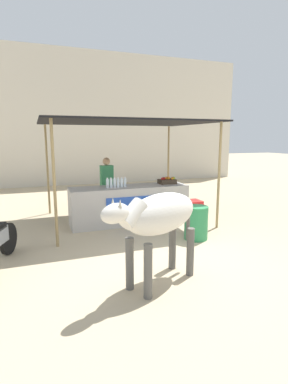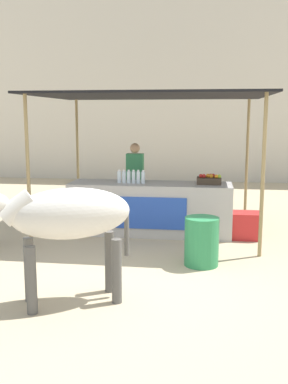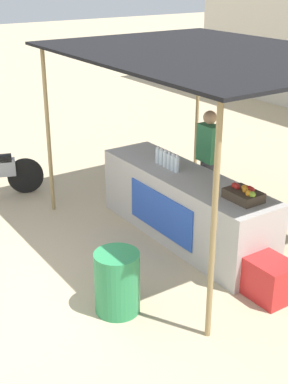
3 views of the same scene
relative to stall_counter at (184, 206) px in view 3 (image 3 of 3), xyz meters
name	(u,v)px [view 3 (image 3 of 3)]	position (x,y,z in m)	size (l,w,h in m)	color
ground_plane	(41,284)	(0.00, -2.20, -0.48)	(60.00, 60.00, 0.00)	tan
stall_counter	(184,206)	(0.00, 0.00, 0.00)	(3.00, 0.82, 0.96)	#B2ADA8
stall_awning	(207,59)	(0.00, 0.30, 2.00)	(4.20, 3.20, 2.58)	black
water_bottle_row	(167,160)	(-0.35, -0.05, 0.59)	(0.52, 0.07, 0.25)	silver
fruit_crate	(244,194)	(1.08, 0.05, 0.55)	(0.44, 0.32, 0.18)	#3F3326
vendor_behind_counter	(208,163)	(-0.40, 0.75, 0.37)	(0.34, 0.22, 1.65)	#383842
cooler_box	(267,278)	(1.71, -0.10, -0.24)	(0.60, 0.44, 0.48)	red
water_barrel	(117,282)	(0.98, -1.69, -0.12)	(0.51, 0.51, 0.72)	#2D8C51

